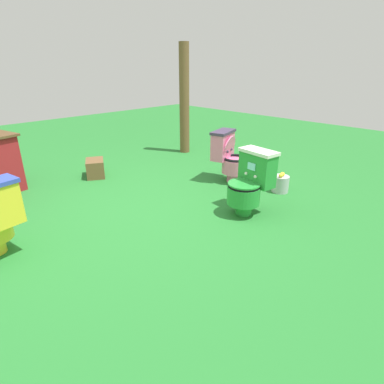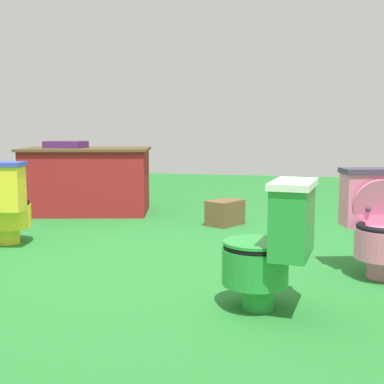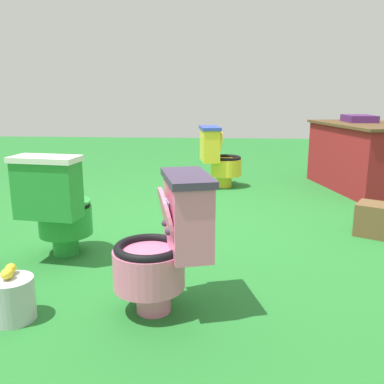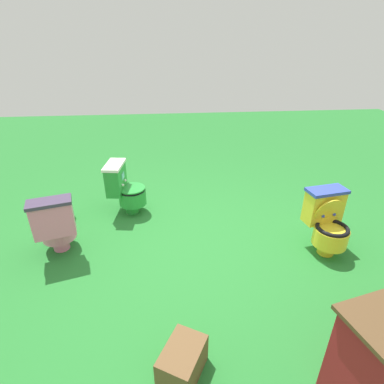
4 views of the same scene
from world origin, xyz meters
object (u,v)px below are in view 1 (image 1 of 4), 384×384
Objects in this scene: toilet_pink at (229,156)px; toilet_green at (250,182)px; wooden_post at (184,100)px; lemon_bucket at (280,183)px; small_crate at (95,168)px.

toilet_pink and toilet_green have the same top height.
lemon_bucket is (-0.50, -2.37, -0.85)m from wooden_post.
small_crate is (-0.62, 2.37, -0.24)m from toilet_green.
lemon_bucket is at bearing -57.98° from small_crate.
toilet_green is at bearing 36.05° from toilet_pink.
lemon_bucket is at bearing -77.68° from toilet_green.
toilet_pink is 2.02m from small_crate.
toilet_green is 1.96× the size of small_crate.
toilet_green reaches higher than small_crate.
toilet_green is 2.84m from wooden_post.
wooden_post is 7.03× the size of lemon_bucket.
lemon_bucket reaches higher than small_crate.
wooden_post reaches higher than lemon_bucket.
wooden_post is (1.32, 2.44, 0.60)m from toilet_green.
small_crate is at bearing -65.54° from toilet_pink.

